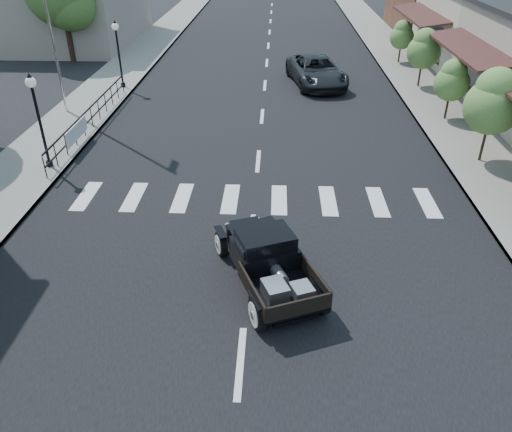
{
  "coord_description": "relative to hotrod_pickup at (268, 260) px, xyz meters",
  "views": [
    {
      "loc": [
        0.62,
        -10.3,
        7.94
      ],
      "look_at": [
        0.15,
        1.3,
        1.0
      ],
      "focal_mm": 35.0,
      "sensor_mm": 36.0,
      "label": 1
    }
  ],
  "objects": [
    {
      "name": "road_markings",
      "position": [
        -0.51,
        10.32,
        -0.71
      ],
      "size": [
        12.0,
        60.0,
        0.06
      ],
      "primitive_type": null,
      "color": "silver",
      "rests_on": "ground"
    },
    {
      "name": "railing",
      "position": [
        -7.81,
        10.32,
        -0.06
      ],
      "size": [
        0.08,
        10.0,
        1.0
      ],
      "primitive_type": null,
      "color": "black",
      "rests_on": "sidewalk_left"
    },
    {
      "name": "hotrod_pickup",
      "position": [
        0.0,
        0.0,
        0.0
      ],
      "size": [
        3.29,
        4.49,
        1.41
      ],
      "primitive_type": null,
      "rotation": [
        0.0,
        0.0,
        0.38
      ],
      "color": "black",
      "rests_on": "ground"
    },
    {
      "name": "ground",
      "position": [
        -0.51,
        0.32,
        -0.71
      ],
      "size": [
        120.0,
        120.0,
        0.0
      ],
      "primitive_type": "plane",
      "color": "black",
      "rests_on": "ground"
    },
    {
      "name": "banner",
      "position": [
        -7.73,
        8.32,
        -0.26
      ],
      "size": [
        0.04,
        2.2,
        0.6
      ],
      "primitive_type": null,
      "color": "silver",
      "rests_on": "sidewalk_left"
    },
    {
      "name": "sidewalk_right",
      "position": [
        7.99,
        15.32,
        -0.63
      ],
      "size": [
        3.0,
        80.0,
        0.15
      ],
      "primitive_type": "cube",
      "color": "gray",
      "rests_on": "ground"
    },
    {
      "name": "lamp_post_b",
      "position": [
        -8.11,
        6.32,
        1.13
      ],
      "size": [
        0.36,
        0.36,
        3.38
      ],
      "primitive_type": null,
      "color": "black",
      "rests_on": "sidewalk_left"
    },
    {
      "name": "big_tree_far",
      "position": [
        -13.01,
        22.32,
        2.5
      ],
      "size": [
        4.36,
        4.36,
        6.41
      ],
      "primitive_type": null,
      "color": "#3D6029",
      "rests_on": "ground"
    },
    {
      "name": "sidewalk_left",
      "position": [
        -9.01,
        15.32,
        -0.63
      ],
      "size": [
        3.0,
        80.0,
        0.15
      ],
      "primitive_type": "cube",
      "color": "gray",
      "rests_on": "ground"
    },
    {
      "name": "small_tree_c",
      "position": [
        7.79,
        12.04,
        0.71
      ],
      "size": [
        1.52,
        1.52,
        2.54
      ],
      "primitive_type": null,
      "color": "#527C38",
      "rests_on": "sidewalk_right"
    },
    {
      "name": "lamp_post_c",
      "position": [
        -8.11,
        16.32,
        1.13
      ],
      "size": [
        0.36,
        0.36,
        3.38
      ],
      "primitive_type": null,
      "color": "black",
      "rests_on": "sidewalk_left"
    },
    {
      "name": "small_tree_e",
      "position": [
        7.79,
        22.34,
        0.65
      ],
      "size": [
        1.45,
        1.45,
        2.41
      ],
      "primitive_type": null,
      "color": "#527C38",
      "rests_on": "sidewalk_right"
    },
    {
      "name": "road",
      "position": [
        -0.51,
        15.32,
        -0.7
      ],
      "size": [
        14.0,
        80.0,
        0.02
      ],
      "primitive_type": "cube",
      "color": "black",
      "rests_on": "ground"
    },
    {
      "name": "small_tree_b",
      "position": [
        7.79,
        7.48,
        1.1
      ],
      "size": [
        1.99,
        1.99,
        3.31
      ],
      "primitive_type": null,
      "color": "#527C38",
      "rests_on": "sidewalk_right"
    },
    {
      "name": "low_building_left",
      "position": [
        -15.51,
        28.32,
        1.79
      ],
      "size": [
        10.0,
        12.0,
        5.0
      ],
      "primitive_type": "cube",
      "color": "gray",
      "rests_on": "ground"
    },
    {
      "name": "second_car",
      "position": [
        2.3,
        17.61,
        0.05
      ],
      "size": [
        3.49,
        5.79,
        1.5
      ],
      "primitive_type": "imported",
      "rotation": [
        0.0,
        0.0,
        0.19
      ],
      "color": "black",
      "rests_on": "ground"
    },
    {
      "name": "small_tree_d",
      "position": [
        7.79,
        17.14,
        0.88
      ],
      "size": [
        1.72,
        1.72,
        2.87
      ],
      "primitive_type": null,
      "color": "#527C38",
      "rests_on": "sidewalk_right"
    }
  ]
}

